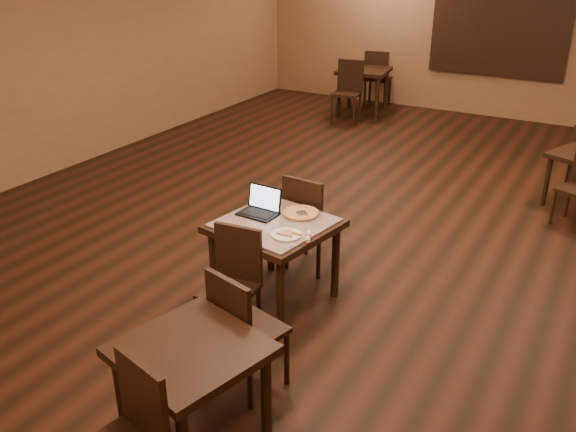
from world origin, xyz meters
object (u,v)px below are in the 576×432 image
Objects in this scene: other_table_b at (364,77)px; other_table_c_chair_far at (241,326)px; pizza_pan at (301,214)px; other_table_b_chair_far at (377,75)px; tiled_table at (275,233)px; laptop at (261,206)px; other_table_c at (191,364)px; chair_main_near at (233,278)px; chair_main_far at (308,218)px; other_table_b_chair_near at (348,88)px.

other_table_c_chair_far reaches higher than other_table_b.
other_table_c_chair_far is at bearing -77.44° from pizza_pan.
other_table_c_chair_far is at bearing 97.40° from other_table_b_chair_far.
tiled_table is at bearing -81.78° from other_table_b.
laptop is 1.95m from other_table_c.
pizza_pan reaches higher than tiled_table.
tiled_table is at bearing 82.54° from chair_main_near.
other_table_c_chair_far reaches higher than chair_main_near.
chair_main_far is 1.83m from other_table_c_chair_far.
other_table_b_chair_far reaches higher than chair_main_far.
other_table_b_chair_far is at bearing 97.54° from chair_main_near.
other_table_c is at bearing -80.40° from pizza_pan.
laptop is 1.44m from other_table_c_chair_far.
other_table_c_chair_far is (0.31, -1.40, -0.22)m from pizza_pan.
other_table_b is (-1.91, 5.66, 0.13)m from chair_main_far.
chair_main_far is 0.92× the size of other_table_b_chair_far.
laptop is 0.34× the size of other_table_b.
laptop is 6.41m from other_table_b.
other_table_b_chair_far is 1.10× the size of other_table_c_chair_far.
other_table_b_chair_far is (-1.90, 6.90, -0.06)m from tiled_table.
other_table_b_chair_far reaches higher than other_table_c_chair_far.
tiled_table is at bearing 96.66° from other_table_b_chair_far.
tiled_table is 1.24m from other_table_c_chair_far.
other_table_c is at bearing -73.89° from chair_main_near.
chair_main_far is 2.69× the size of pizza_pan.
other_table_c_chair_far reaches higher than other_table_c.
other_table_b is (-1.91, 6.90, 0.15)m from chair_main_near.
chair_main_far is 2.38m from other_table_c.
chair_main_near is at bearing 126.57° from other_table_c.
other_table_b_chair_near is (-1.92, 5.05, 0.05)m from chair_main_far.
chair_main_far is at bearing -80.12° from other_table_b.
tiled_table is 1.10× the size of other_table_c.
other_table_b_chair_far is 8.93m from other_table_c.
tiled_table is 0.63m from chair_main_near.
chair_main_far reaches higher than pizza_pan.
pizza_pan is 0.38× the size of other_table_c.
other_table_b is 0.62m from other_table_b_chair_far.
chair_main_near is 1.23m from chair_main_far.
other_table_c_chair_far is (0.43, -1.16, -0.12)m from tiled_table.
other_table_b_chair_near is 7.76m from other_table_c.
other_table_b_chair_near is at bearing 109.35° from laptop.
other_table_b_chair_near reaches higher than chair_main_near.
other_table_b_chair_far is 1.10× the size of other_table_c.
chair_main_near is 2.72× the size of laptop.
other_table_b is (-1.71, 6.18, -0.14)m from laptop.
tiled_table is 1.00× the size of other_table_b_chair_near.
tiled_table is 1.08× the size of chair_main_far.
other_table_b_chair_far is (-1.89, 7.51, 0.07)m from chair_main_near.
other_table_b_chair_near reaches higher than chair_main_far.
tiled_table is 5.98m from other_table_b_chair_near.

